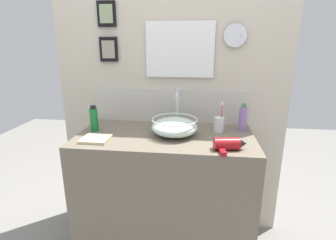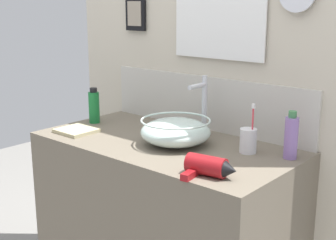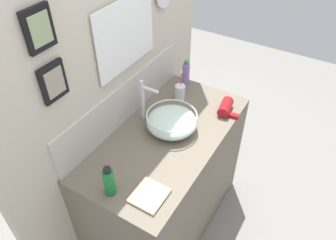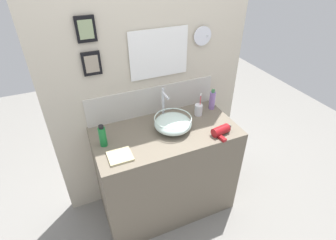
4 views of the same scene
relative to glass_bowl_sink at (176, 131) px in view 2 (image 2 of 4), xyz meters
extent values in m
cube|color=#6B6051|center=(-0.06, 0.00, -0.49)|extent=(1.14, 0.59, 0.87)
cube|color=beige|center=(-0.06, 0.32, 0.29)|extent=(1.69, 0.06, 2.43)
cube|color=beige|center=(-0.06, 0.29, 0.07)|extent=(1.12, 0.02, 0.25)
cube|color=white|center=(0.01, 0.29, 0.47)|extent=(0.41, 0.01, 0.32)
cube|color=white|center=(0.01, 0.28, 0.47)|extent=(0.47, 0.01, 0.38)
cube|color=black|center=(-0.50, 0.28, 0.47)|extent=(0.13, 0.02, 0.17)
cube|color=gray|center=(-0.50, 0.27, 0.47)|extent=(0.09, 0.01, 0.12)
ellipsoid|color=silver|center=(0.00, 0.00, 0.00)|extent=(0.30, 0.30, 0.11)
torus|color=silver|center=(0.00, 0.00, 0.05)|extent=(0.29, 0.29, 0.01)
torus|color=#B2B7BC|center=(0.00, 0.00, -0.05)|extent=(0.11, 0.11, 0.01)
cylinder|color=silver|center=(0.00, 0.20, 0.06)|extent=(0.02, 0.02, 0.24)
cylinder|color=silver|center=(0.00, 0.14, 0.17)|extent=(0.02, 0.11, 0.02)
cylinder|color=silver|center=(0.00, 0.20, 0.20)|extent=(0.02, 0.02, 0.03)
cylinder|color=maroon|center=(0.31, -0.20, -0.02)|extent=(0.15, 0.09, 0.07)
cone|color=black|center=(0.40, -0.19, -0.02)|extent=(0.05, 0.07, 0.06)
cube|color=maroon|center=(0.28, -0.26, -0.05)|extent=(0.04, 0.09, 0.02)
cylinder|color=silver|center=(0.29, 0.11, -0.01)|extent=(0.07, 0.07, 0.10)
cylinder|color=#D83F4C|center=(0.30, 0.11, 0.04)|extent=(0.01, 0.01, 0.18)
cube|color=white|center=(0.30, 0.11, 0.13)|extent=(0.01, 0.01, 0.02)
cylinder|color=#8C6BB2|center=(0.45, 0.15, 0.02)|extent=(0.05, 0.05, 0.16)
cylinder|color=#3F7F4C|center=(0.45, 0.15, 0.12)|extent=(0.03, 0.03, 0.02)
cylinder|color=#197233|center=(-0.54, 0.02, 0.02)|extent=(0.05, 0.05, 0.15)
cylinder|color=black|center=(-0.54, 0.02, 0.11)|extent=(0.04, 0.04, 0.02)
cube|color=tan|center=(-0.47, -0.15, -0.05)|extent=(0.17, 0.15, 0.02)
camera|label=1|loc=(0.15, -1.59, 0.52)|focal=28.00mm
camera|label=2|loc=(1.21, -1.44, 0.52)|focal=50.00mm
camera|label=3|loc=(-1.23, -0.71, 1.24)|focal=35.00mm
camera|label=4|loc=(-0.70, -1.53, 1.17)|focal=28.00mm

